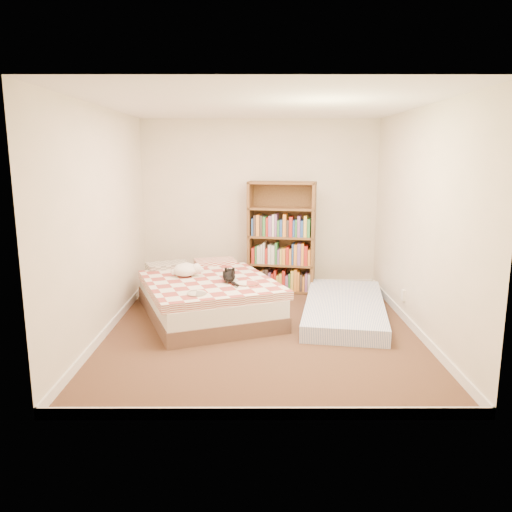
{
  "coord_description": "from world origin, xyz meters",
  "views": [
    {
      "loc": [
        -0.07,
        -5.47,
        1.98
      ],
      "look_at": [
        -0.06,
        0.3,
        0.81
      ],
      "focal_mm": 35.0,
      "sensor_mm": 36.0,
      "label": 1
    }
  ],
  "objects_px": {
    "floor_mattress": "(344,308)",
    "black_cat": "(229,276)",
    "white_dog": "(186,270)",
    "bookshelf": "(281,252)",
    "bed": "(207,295)"
  },
  "relations": [
    {
      "from": "black_cat",
      "to": "bookshelf",
      "type": "bearing_deg",
      "value": 64.4
    },
    {
      "from": "floor_mattress",
      "to": "black_cat",
      "type": "bearing_deg",
      "value": -164.65
    },
    {
      "from": "white_dog",
      "to": "bookshelf",
      "type": "bearing_deg",
      "value": 1.37
    },
    {
      "from": "floor_mattress",
      "to": "white_dog",
      "type": "distance_m",
      "value": 2.05
    },
    {
      "from": "bookshelf",
      "to": "white_dog",
      "type": "height_order",
      "value": "bookshelf"
    },
    {
      "from": "bookshelf",
      "to": "black_cat",
      "type": "distance_m",
      "value": 1.5
    },
    {
      "from": "bed",
      "to": "bookshelf",
      "type": "distance_m",
      "value": 1.54
    },
    {
      "from": "bookshelf",
      "to": "floor_mattress",
      "type": "distance_m",
      "value": 1.48
    },
    {
      "from": "black_cat",
      "to": "floor_mattress",
      "type": "bearing_deg",
      "value": 7.44
    },
    {
      "from": "floor_mattress",
      "to": "white_dog",
      "type": "height_order",
      "value": "white_dog"
    },
    {
      "from": "bookshelf",
      "to": "white_dog",
      "type": "bearing_deg",
      "value": -127.72
    },
    {
      "from": "bed",
      "to": "bookshelf",
      "type": "relative_size",
      "value": 1.48
    },
    {
      "from": "bed",
      "to": "floor_mattress",
      "type": "bearing_deg",
      "value": -22.91
    },
    {
      "from": "white_dog",
      "to": "black_cat",
      "type": "bearing_deg",
      "value": -62.57
    },
    {
      "from": "white_dog",
      "to": "floor_mattress",
      "type": "bearing_deg",
      "value": -42.64
    }
  ]
}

